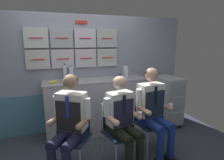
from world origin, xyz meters
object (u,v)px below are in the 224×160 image
folding_chair_left (75,129)px  crew_member_right (154,108)px  folding_chair_center (116,125)px  crew_member_center (123,119)px  coffee_cup_white (120,75)px  service_trolley (166,99)px  snack_banana (53,82)px  sparkling_bottle_green (125,71)px  crew_member_left (69,121)px  folding_chair_right (147,116)px

folding_chair_left → crew_member_right: 1.15m
folding_chair_left → folding_chair_center: same height
crew_member_center → coffee_cup_white: bearing=70.4°
folding_chair_left → crew_member_right: (1.13, -0.09, 0.19)m
service_trolley → crew_member_center: size_ratio=0.79×
folding_chair_center → crew_member_right: bearing=-2.8°
folding_chair_center → crew_member_center: (0.03, -0.16, 0.15)m
folding_chair_left → snack_banana: (-0.22, 0.82, 0.49)m
folding_chair_center → coffee_cup_white: size_ratio=13.18×
coffee_cup_white → crew_member_right: bearing=-84.0°
snack_banana → sparkling_bottle_green: bearing=3.1°
crew_member_left → crew_member_center: 0.69m
coffee_cup_white → sparkling_bottle_green: bearing=-41.9°
sparkling_bottle_green → folding_chair_right: bearing=-89.3°
folding_chair_center → sparkling_bottle_green: sparkling_bottle_green is taller
service_trolley → folding_chair_left: 2.07m
service_trolley → coffee_cup_white: coffee_cup_white is taller
crew_member_right → service_trolley: bearing=45.1°
service_trolley → crew_member_right: bearing=-134.9°
coffee_cup_white → snack_banana: 1.25m
crew_member_right → sparkling_bottle_green: crew_member_right is taller
crew_member_center → coffee_cup_white: 1.31m
folding_chair_right → folding_chair_center: bearing=-166.7°
folding_chair_right → snack_banana: (-1.33, 0.76, 0.49)m
crew_member_left → folding_chair_left: bearing=55.9°
folding_chair_left → coffee_cup_white: coffee_cup_white is taller
crew_member_left → crew_member_right: (1.22, 0.04, 0.01)m
sparkling_bottle_green → coffee_cup_white: size_ratio=3.90×
crew_member_center → folding_chair_right: (0.52, 0.29, -0.15)m
crew_member_center → service_trolley: bearing=35.0°
service_trolley → folding_chair_right: 1.06m
folding_chair_left → folding_chair_center: bearing=-6.6°
service_trolley → folding_chair_right: (-0.83, -0.65, 0.01)m
crew_member_right → sparkling_bottle_green: bearing=91.8°
crew_member_center → sparkling_bottle_green: bearing=65.7°
folding_chair_left → crew_member_center: 0.65m
sparkling_bottle_green → coffee_cup_white: (-0.08, 0.07, -0.09)m
service_trolley → sparkling_bottle_green: size_ratio=3.87×
folding_chair_left → sparkling_bottle_green: 1.53m
crew_member_right → folding_chair_center: bearing=177.2°
service_trolley → folding_chair_right: size_ratio=1.15×
coffee_cup_white → folding_chair_right: bearing=-84.3°
folding_chair_right → snack_banana: snack_banana is taller
snack_banana → crew_member_right: bearing=-34.0°
crew_member_center → crew_member_right: bearing=13.9°
folding_chair_right → coffee_cup_white: bearing=95.7°
folding_chair_center → coffee_cup_white: bearing=66.0°
folding_chair_left → folding_chair_center: size_ratio=1.00×
folding_chair_right → sparkling_bottle_green: 1.02m
service_trolley → crew_member_center: bearing=-145.0°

